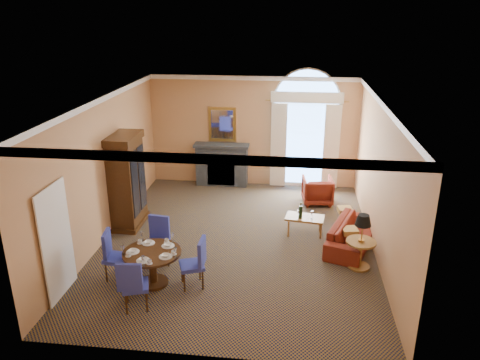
# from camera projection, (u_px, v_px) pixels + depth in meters

# --- Properties ---
(ground) EXTENTS (7.50, 7.50, 0.00)m
(ground) POSITION_uv_depth(u_px,v_px,m) (237.00, 241.00, 10.61)
(ground) COLOR #101533
(ground) RESTS_ON ground
(room_envelope) EXTENTS (6.04, 7.52, 3.45)m
(room_envelope) POSITION_uv_depth(u_px,v_px,m) (240.00, 126.00, 10.36)
(room_envelope) COLOR tan
(room_envelope) RESTS_ON ground
(armoire) EXTENTS (0.65, 1.15, 2.25)m
(armoire) POSITION_uv_depth(u_px,v_px,m) (127.00, 182.00, 11.09)
(armoire) COLOR black
(armoire) RESTS_ON ground
(dining_table) EXTENTS (1.10, 1.10, 0.89)m
(dining_table) POSITION_uv_depth(u_px,v_px,m) (152.00, 259.00, 8.80)
(dining_table) COLOR black
(dining_table) RESTS_ON ground
(dining_chair_north) EXTENTS (0.55, 0.55, 0.99)m
(dining_chair_north) POSITION_uv_depth(u_px,v_px,m) (159.00, 237.00, 9.60)
(dining_chair_north) COLOR #27309C
(dining_chair_north) RESTS_ON ground
(dining_chair_south) EXTENTS (0.55, 0.55, 0.99)m
(dining_chair_south) POSITION_uv_depth(u_px,v_px,m) (133.00, 283.00, 7.99)
(dining_chair_south) COLOR #27309C
(dining_chair_south) RESTS_ON ground
(dining_chair_east) EXTENTS (0.56, 0.56, 0.99)m
(dining_chair_east) POSITION_uv_depth(u_px,v_px,m) (197.00, 260.00, 8.72)
(dining_chair_east) COLOR #27309C
(dining_chair_east) RESTS_ON ground
(dining_chair_west) EXTENTS (0.51, 0.50, 0.99)m
(dining_chair_west) POSITION_uv_depth(u_px,v_px,m) (113.00, 252.00, 8.98)
(dining_chair_west) COLOR #27309C
(dining_chair_west) RESTS_ON ground
(sofa) EXTENTS (1.38, 2.09, 0.57)m
(sofa) POSITION_uv_depth(u_px,v_px,m) (352.00, 234.00, 10.32)
(sofa) COLOR maroon
(sofa) RESTS_ON ground
(armchair) EXTENTS (0.85, 0.87, 0.72)m
(armchair) POSITION_uv_depth(u_px,v_px,m) (317.00, 190.00, 12.57)
(armchair) COLOR maroon
(armchair) RESTS_ON ground
(coffee_table) EXTENTS (0.93, 0.61, 0.83)m
(coffee_table) POSITION_uv_depth(u_px,v_px,m) (304.00, 218.00, 10.79)
(coffee_table) COLOR olive
(coffee_table) RESTS_ON ground
(side_table) EXTENTS (0.60, 0.60, 1.15)m
(side_table) POSITION_uv_depth(u_px,v_px,m) (362.00, 236.00, 9.30)
(side_table) COLOR olive
(side_table) RESTS_ON ground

